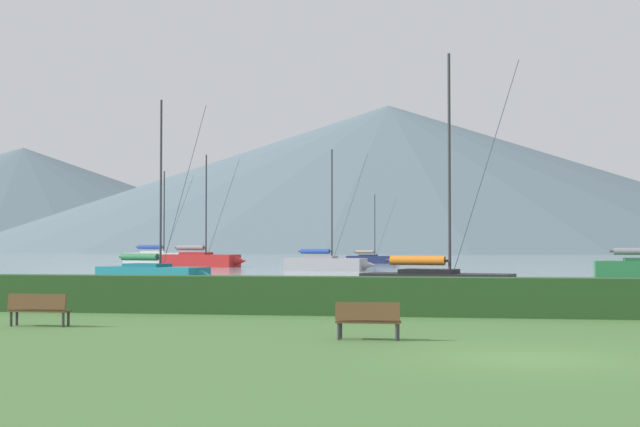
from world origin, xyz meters
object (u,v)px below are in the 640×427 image
object	(u,v)px
sailboat_slip_6	(372,259)
sailboat_slip_8	(327,263)
sailboat_slip_2	(159,257)
sailboat_slip_5	(440,282)
park_bench_under_tree	(39,308)
park_bench_near_path	(368,319)
sailboat_slip_7	(201,259)
sailboat_slip_3	(154,274)

from	to	relation	value
sailboat_slip_6	sailboat_slip_8	size ratio (longest dim) A/B	0.77
sailboat_slip_2	sailboat_slip_5	size ratio (longest dim) A/B	1.01
sailboat_slip_2	park_bench_under_tree	world-z (taller)	sailboat_slip_2
sailboat_slip_6	park_bench_near_path	distance (m)	87.35
sailboat_slip_6	park_bench_near_path	world-z (taller)	sailboat_slip_6
sailboat_slip_6	sailboat_slip_7	distance (m)	24.36
sailboat_slip_2	park_bench_under_tree	bearing A→B (deg)	-70.52
sailboat_slip_8	park_bench_near_path	xyz separation A→B (m)	(9.99, -57.11, -0.15)
sailboat_slip_3	sailboat_slip_8	distance (m)	29.27
sailboat_slip_2	sailboat_slip_3	world-z (taller)	sailboat_slip_2
sailboat_slip_5	park_bench_under_tree	world-z (taller)	sailboat_slip_5
sailboat_slip_7	park_bench_near_path	size ratio (longest dim) A/B	7.15
sailboat_slip_5	sailboat_slip_8	bearing A→B (deg)	119.40
sailboat_slip_3	sailboat_slip_7	xyz separation A→B (m)	(-9.09, 39.74, 0.12)
sailboat_slip_5	sailboat_slip_6	world-z (taller)	sailboat_slip_5
sailboat_slip_5	sailboat_slip_6	bearing A→B (deg)	111.80
sailboat_slip_6	park_bench_near_path	size ratio (longest dim) A/B	5.15
sailboat_slip_2	sailboat_slip_7	bearing A→B (deg)	-54.63
park_bench_near_path	sailboat_slip_2	bearing A→B (deg)	112.77
park_bench_under_tree	sailboat_slip_7	bearing A→B (deg)	103.67
sailboat_slip_6	sailboat_slip_3	bearing A→B (deg)	-90.25
sailboat_slip_3	park_bench_under_tree	distance (m)	26.86
sailboat_slip_6	park_bench_near_path	bearing A→B (deg)	-77.89
sailboat_slip_7	sailboat_slip_8	distance (m)	18.43
sailboat_slip_8	park_bench_under_tree	bearing A→B (deg)	-79.51
sailboat_slip_2	park_bench_under_tree	distance (m)	84.67
park_bench_near_path	sailboat_slip_8	bearing A→B (deg)	100.19
sailboat_slip_7	sailboat_slip_8	xyz separation A→B (m)	(14.77, -11.02, -0.09)
sailboat_slip_3	park_bench_near_path	bearing A→B (deg)	-44.07
sailboat_slip_2	park_bench_near_path	xyz separation A→B (m)	(34.46, -83.19, -0.24)
park_bench_under_tree	sailboat_slip_5	bearing A→B (deg)	57.63
sailboat_slip_5	sailboat_slip_7	size ratio (longest dim) A/B	0.95
sailboat_slip_2	sailboat_slip_5	world-z (taller)	sailboat_slip_2
sailboat_slip_5	sailboat_slip_7	xyz separation A→B (m)	(-25.91, 49.24, 0.12)
sailboat_slip_7	sailboat_slip_8	size ratio (longest dim) A/B	1.08
sailboat_slip_3	park_bench_under_tree	xyz separation A→B (m)	(5.84, -26.22, -0.11)
sailboat_slip_3	sailboat_slip_5	size ratio (longest dim) A/B	0.98
sailboat_slip_6	park_bench_under_tree	size ratio (longest dim) A/B	4.64
sailboat_slip_5	park_bench_near_path	bearing A→B (deg)	-80.32
sailboat_slip_2	sailboat_slip_7	world-z (taller)	sailboat_slip_7
sailboat_slip_6	park_bench_under_tree	bearing A→B (deg)	-84.36
sailboat_slip_6	sailboat_slip_8	bearing A→B (deg)	-85.47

